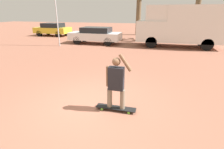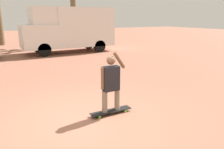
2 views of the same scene
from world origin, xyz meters
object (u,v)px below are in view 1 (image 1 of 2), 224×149
(parked_car_white, at_px, (95,35))
(parked_car_yellow, at_px, (53,29))
(camper_van, at_px, (181,25))
(person_skateboarder, at_px, (116,81))
(skateboard, at_px, (116,108))

(parked_car_white, bearing_deg, parked_car_yellow, 150.36)
(camper_van, bearing_deg, person_skateboarder, -103.46)
(person_skateboarder, bearing_deg, camper_van, 76.54)
(camper_van, bearing_deg, skateboard, -103.45)
(parked_car_white, bearing_deg, person_skateboarder, -67.07)
(skateboard, height_order, camper_van, camper_van)
(person_skateboarder, xyz_separation_m, camper_van, (2.52, 10.54, 0.79))
(camper_van, distance_m, parked_car_yellow, 13.92)
(person_skateboarder, bearing_deg, parked_car_yellow, 127.98)
(person_skateboarder, height_order, parked_car_white, person_skateboarder)
(person_skateboarder, xyz_separation_m, parked_car_white, (-4.34, 10.25, -0.14))
(parked_car_white, height_order, parked_car_yellow, parked_car_yellow)
(person_skateboarder, height_order, camper_van, camper_van)
(camper_van, relative_size, parked_car_white, 1.43)
(parked_car_white, relative_size, parked_car_yellow, 1.13)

